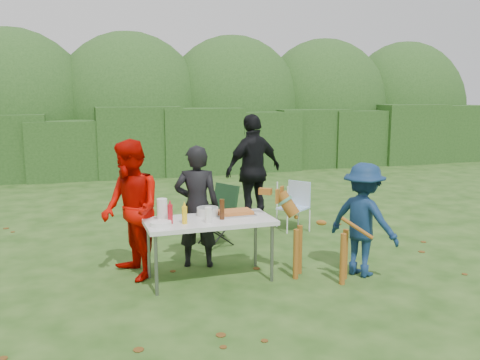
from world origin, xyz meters
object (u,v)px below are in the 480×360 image
object	(u,v)px
person_black_puffy	(253,170)
camping_chair	(216,215)
folding_table	(209,224)
person_cook	(197,206)
person_red_jacket	(131,210)
dog	(321,236)
beer_bottle	(222,209)
paper_towel_roll	(162,210)
mustard_bottle	(185,215)
ketchup_bottle	(170,214)
child	(363,220)
lawn_chair	(293,206)

from	to	relation	value
person_black_puffy	camping_chair	size ratio (longest dim) A/B	2.11
folding_table	person_cook	bearing A→B (deg)	92.10
person_red_jacket	person_black_puffy	bearing A→B (deg)	115.62
dog	beer_bottle	distance (m)	1.22
person_cook	dog	world-z (taller)	person_cook
paper_towel_roll	camping_chair	bearing A→B (deg)	51.50
person_red_jacket	beer_bottle	xyz separation A→B (m)	(1.00, -0.42, 0.03)
mustard_bottle	person_cook	bearing A→B (deg)	65.16
person_red_jacket	folding_table	bearing A→B (deg)	52.05
person_cook	ketchup_bottle	bearing A→B (deg)	70.12
beer_bottle	child	bearing A→B (deg)	-12.50
person_cook	lawn_chair	size ratio (longest dim) A/B	2.00
folding_table	person_cook	size ratio (longest dim) A/B	0.96
dog	person_cook	bearing A→B (deg)	1.85
folding_table	beer_bottle	bearing A→B (deg)	-17.93
dog	ketchup_bottle	size ratio (longest dim) A/B	5.03
person_black_puffy	camping_chair	bearing A→B (deg)	26.14
mustard_bottle	beer_bottle	size ratio (longest dim) A/B	0.83
person_black_puffy	camping_chair	xyz separation A→B (m)	(-0.91, -0.91, -0.49)
beer_bottle	lawn_chair	bearing A→B (deg)	46.25
dog	child	bearing A→B (deg)	-144.93
ketchup_bottle	camping_chair	bearing A→B (deg)	56.59
child	paper_towel_roll	size ratio (longest dim) A/B	5.31
person_red_jacket	person_black_puffy	size ratio (longest dim) A/B	0.89
person_red_jacket	person_cook	bearing A→B (deg)	86.53
person_black_puffy	mustard_bottle	world-z (taller)	person_black_puffy
person_red_jacket	dog	distance (m)	2.27
folding_table	child	xyz separation A→B (m)	(1.81, -0.42, 0.00)
person_red_jacket	child	size ratio (longest dim) A/B	1.21
child	camping_chair	size ratio (longest dim) A/B	1.56
person_black_puffy	camping_chair	distance (m)	1.38
person_red_jacket	ketchup_bottle	xyz separation A→B (m)	(0.39, -0.43, 0.02)
ketchup_bottle	beer_bottle	bearing A→B (deg)	0.78
person_black_puffy	ketchup_bottle	world-z (taller)	person_black_puffy
person_red_jacket	paper_towel_roll	size ratio (longest dim) A/B	6.42
person_cook	mustard_bottle	bearing A→B (deg)	82.69
person_black_puffy	child	distance (m)	2.72
child	ketchup_bottle	distance (m)	2.32
person_cook	beer_bottle	size ratio (longest dim) A/B	6.51
lawn_chair	ketchup_bottle	world-z (taller)	ketchup_bottle
lawn_chair	paper_towel_roll	bearing A→B (deg)	-1.31
person_red_jacket	child	distance (m)	2.79
folding_table	person_cook	world-z (taller)	person_cook
person_cook	dog	xyz separation A→B (m)	(1.28, -0.93, -0.26)
dog	camping_chair	bearing A→B (deg)	-27.24
person_cook	lawn_chair	distance (m)	2.30
folding_table	camping_chair	xyz separation A→B (m)	(0.45, 1.35, -0.24)
lawn_chair	mustard_bottle	distance (m)	2.93
beer_bottle	folding_table	bearing A→B (deg)	162.07
person_black_puffy	ketchup_bottle	size ratio (longest dim) A/B	8.48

